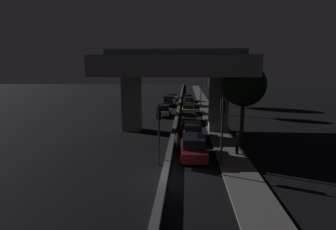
{
  "coord_description": "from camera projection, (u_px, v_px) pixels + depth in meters",
  "views": [
    {
      "loc": [
        1.3,
        -15.7,
        6.98
      ],
      "look_at": [
        -0.84,
        14.84,
        1.54
      ],
      "focal_mm": 28.0,
      "sensor_mm": 36.0,
      "label": 1
    }
  ],
  "objects": [
    {
      "name": "elevated_overpass",
      "position": [
        175.0,
        70.0,
        28.64
      ],
      "size": [
        15.62,
        11.54,
        9.1
      ],
      "color": "gray",
      "rests_on": "ground_plane"
    },
    {
      "name": "motorcycle_red_filtering_mid",
      "position": [
        182.0,
        129.0,
        27.88
      ],
      "size": [
        0.34,
        1.91,
        1.39
      ],
      "rotation": [
        0.0,
        0.0,
        1.62
      ],
      "color": "black",
      "rests_on": "ground_plane"
    },
    {
      "name": "street_lamp",
      "position": [
        200.0,
        82.0,
        49.63
      ],
      "size": [
        2.05,
        0.32,
        7.55
      ],
      "color": "#2D2D30",
      "rests_on": "ground_plane"
    },
    {
      "name": "roadside_tree_kerbside_near",
      "position": [
        244.0,
        85.0,
        24.6
      ],
      "size": [
        4.12,
        4.12,
        7.54
      ],
      "color": "#38281C",
      "rests_on": "ground_plane"
    },
    {
      "name": "roadside_tree_kerbside_mid",
      "position": [
        225.0,
        87.0,
        39.14
      ],
      "size": [
        2.81,
        2.81,
        5.77
      ],
      "color": "#2D2116",
      "rests_on": "ground_plane"
    },
    {
      "name": "median_divider",
      "position": [
        180.0,
        104.0,
        51.06
      ],
      "size": [
        0.45,
        126.0,
        0.45
      ],
      "primitive_type": "cube",
      "color": "#4C4C51",
      "rests_on": "ground_plane"
    },
    {
      "name": "car_silver_second",
      "position": [
        193.0,
        131.0,
        25.97
      ],
      "size": [
        2.0,
        4.61,
        1.66
      ],
      "rotation": [
        0.0,
        0.0,
        1.57
      ],
      "color": "gray",
      "rests_on": "ground_plane"
    },
    {
      "name": "car_dark_green_third",
      "position": [
        189.0,
        117.0,
        34.4
      ],
      "size": [
        2.07,
        4.14,
        1.43
      ],
      "rotation": [
        0.0,
        0.0,
        1.52
      ],
      "color": "black",
      "rests_on": "ground_plane"
    },
    {
      "name": "car_black_sixth",
      "position": [
        188.0,
        98.0,
        56.38
      ],
      "size": [
        2.02,
        4.0,
        1.49
      ],
      "rotation": [
        0.0,
        0.0,
        1.61
      ],
      "color": "black",
      "rests_on": "ground_plane"
    },
    {
      "name": "car_dark_green_second_oncoming",
      "position": [
        169.0,
        101.0,
        49.42
      ],
      "size": [
        2.21,
        4.66,
        1.93
      ],
      "rotation": [
        0.0,
        0.0,
        -1.61
      ],
      "color": "black",
      "rests_on": "ground_plane"
    },
    {
      "name": "sidewalk_right",
      "position": [
        208.0,
        110.0,
        43.88
      ],
      "size": [
        2.43,
        126.0,
        0.13
      ],
      "primitive_type": "cube",
      "color": "#5B5956",
      "rests_on": "ground_plane"
    },
    {
      "name": "car_dark_red_lead",
      "position": [
        193.0,
        147.0,
        20.52
      ],
      "size": [
        2.16,
        4.67,
        1.79
      ],
      "rotation": [
        0.0,
        0.0,
        1.6
      ],
      "color": "#591414",
      "rests_on": "ground_plane"
    },
    {
      "name": "roadside_tree_kerbside_far",
      "position": [
        221.0,
        82.0,
        48.43
      ],
      "size": [
        4.74,
        4.74,
        6.83
      ],
      "color": "#38281C",
      "rests_on": "ground_plane"
    },
    {
      "name": "motorcycle_black_filtering_near",
      "position": [
        177.0,
        142.0,
        22.94
      ],
      "size": [
        0.32,
        1.93,
        1.42
      ],
      "rotation": [
        0.0,
        0.0,
        1.57
      ],
      "color": "black",
      "rests_on": "ground_plane"
    },
    {
      "name": "car_taxi_yellow_fourth",
      "position": [
        188.0,
        109.0,
        41.28
      ],
      "size": [
        2.07,
        4.05,
        1.4
      ],
      "rotation": [
        0.0,
        0.0,
        1.56
      ],
      "color": "gold",
      "rests_on": "ground_plane"
    },
    {
      "name": "ground_plane",
      "position": [
        165.0,
        179.0,
        16.73
      ],
      "size": [
        200.0,
        200.0,
        0.0
      ],
      "primitive_type": "plane",
      "color": "black"
    },
    {
      "name": "traffic_light_right_of_median",
      "position": [
        222.0,
        120.0,
        18.37
      ],
      "size": [
        0.3,
        0.49,
        5.0
      ],
      "color": "black",
      "rests_on": "ground_plane"
    },
    {
      "name": "car_grey_fifth",
      "position": [
        189.0,
        102.0,
        49.26
      ],
      "size": [
        2.12,
        4.46,
        1.68
      ],
      "rotation": [
        0.0,
        0.0,
        1.61
      ],
      "color": "#515459",
      "rests_on": "ground_plane"
    },
    {
      "name": "pedestrian_on_sidewalk",
      "position": [
        237.0,
        143.0,
        21.14
      ],
      "size": [
        0.31,
        0.31,
        1.8
      ],
      "color": "black",
      "rests_on": "sidewalk_right"
    },
    {
      "name": "car_silver_lead_oncoming",
      "position": [
        164.0,
        110.0,
        38.87
      ],
      "size": [
        1.99,
        4.07,
        1.68
      ],
      "rotation": [
        0.0,
        0.0,
        -1.58
      ],
      "color": "gray",
      "rests_on": "ground_plane"
    },
    {
      "name": "car_white_third_oncoming",
      "position": [
        173.0,
        97.0,
        59.66
      ],
      "size": [
        2.17,
        4.71,
        1.32
      ],
      "rotation": [
        0.0,
        0.0,
        -1.53
      ],
      "color": "silver",
      "rests_on": "ground_plane"
    },
    {
      "name": "traffic_light_left_of_median",
      "position": [
        159.0,
        124.0,
        18.74
      ],
      "size": [
        0.3,
        0.49,
        4.52
      ],
      "color": "black",
      "rests_on": "ground_plane"
    }
  ]
}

